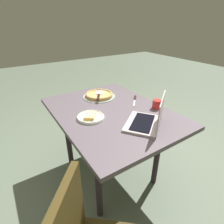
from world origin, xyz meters
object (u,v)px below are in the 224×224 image
Objects in this scene: pizza_plate at (90,117)px; drink_cup at (157,104)px; pizza_tray at (99,95)px; table_knife at (135,100)px; dining_table at (111,119)px; laptop at (148,120)px.

drink_cup reaches higher than pizza_plate.
table_knife is at bearing -136.40° from pizza_tray.
pizza_plate is 0.60m from drink_cup.
drink_cup is at bearing -116.52° from dining_table.
laptop is (-0.36, -0.10, 0.14)m from dining_table.
laptop reaches higher than drink_cup.
pizza_tray is 4.18× the size of drink_cup.
drink_cup is (-0.52, -0.30, 0.02)m from pizza_tray.
laptop reaches higher than dining_table.
laptop is 1.80× the size of pizza_plate.
dining_table is 0.34m from table_knife.
dining_table is 6.35× the size of table_knife.
dining_table is at bearing 168.23° from pizza_tray.
laptop is 0.32m from drink_cup.
laptop is at bearing -177.42° from pizza_tray.
pizza_tray is 0.37m from table_knife.
laptop is 5.04× the size of drink_cup.
table_knife is (-0.27, -0.26, -0.02)m from pizza_tray.
dining_table is at bearing 15.58° from laptop.
dining_table is at bearing -83.15° from pizza_plate.
drink_cup is at bearing -105.27° from pizza_plate.
pizza_tray is (0.33, -0.07, 0.11)m from dining_table.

